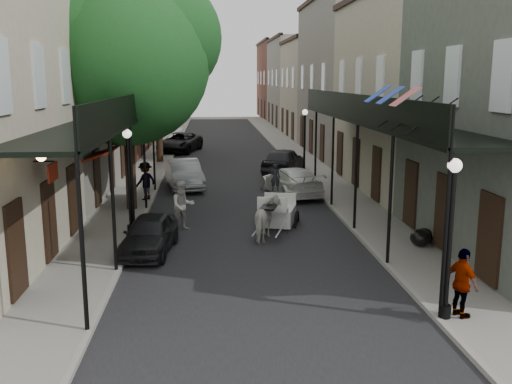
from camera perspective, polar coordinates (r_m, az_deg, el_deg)
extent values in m
plane|color=gray|center=(15.07, 0.43, -10.29)|extent=(140.00, 140.00, 0.00)
cube|color=black|center=(34.43, -2.48, 2.04)|extent=(8.00, 90.00, 0.01)
cube|color=gray|center=(34.60, -10.78, 1.99)|extent=(2.20, 90.00, 0.12)
cube|color=gray|center=(34.96, 5.75, 2.23)|extent=(2.20, 90.00, 0.12)
cube|color=#B2AA8E|center=(44.57, -14.35, 10.59)|extent=(5.00, 80.00, 10.50)
cube|color=gray|center=(45.04, 8.17, 10.82)|extent=(5.00, 80.00, 10.50)
cube|color=black|center=(21.35, -14.85, 6.78)|extent=(2.20, 18.00, 0.12)
cube|color=black|center=(21.16, -12.09, 8.23)|extent=(0.06, 18.00, 1.00)
cylinder|color=black|center=(12.74, -17.02, -4.80)|extent=(0.10, 0.10, 4.00)
cylinder|color=black|center=(20.44, -12.31, 1.40)|extent=(0.10, 0.10, 4.00)
cylinder|color=black|center=(28.30, -10.19, 4.18)|extent=(0.10, 0.10, 4.00)
cube|color=black|center=(21.92, 12.04, 7.02)|extent=(2.20, 18.00, 0.12)
cube|color=black|center=(21.61, 9.39, 8.39)|extent=(0.06, 18.00, 1.00)
cylinder|color=black|center=(13.49, 18.45, -4.00)|extent=(0.10, 0.10, 4.00)
cylinder|color=black|center=(20.91, 9.97, 1.71)|extent=(0.10, 0.10, 4.00)
cylinder|color=black|center=(28.65, 5.99, 4.38)|extent=(0.10, 0.10, 4.00)
cylinder|color=#382619|center=(24.33, -12.56, 4.85)|extent=(0.44, 0.44, 5.60)
sphere|color=#194F20|center=(24.20, -12.90, 12.58)|extent=(6.80, 6.80, 6.80)
sphere|color=#194F20|center=(24.69, -9.57, 15.00)|extent=(5.10, 5.10, 5.10)
cylinder|color=#382619|center=(38.22, -9.70, 6.79)|extent=(0.44, 0.44, 5.04)
sphere|color=#194F20|center=(38.10, -9.85, 11.20)|extent=(6.00, 6.00, 6.00)
sphere|color=#194F20|center=(38.63, -8.00, 12.59)|extent=(4.50, 4.50, 4.50)
cylinder|color=black|center=(14.11, 18.35, -11.25)|extent=(0.28, 0.28, 0.30)
cylinder|color=black|center=(13.61, 18.76, -5.20)|extent=(0.12, 0.12, 3.40)
sphere|color=white|center=(13.22, 19.26, 2.52)|extent=(0.32, 0.32, 0.32)
cylinder|color=black|center=(20.84, -12.37, -3.62)|extent=(0.28, 0.28, 0.30)
cylinder|color=black|center=(20.50, -12.55, 0.57)|extent=(0.12, 0.12, 3.40)
sphere|color=white|center=(20.25, -12.77, 5.72)|extent=(0.32, 0.32, 0.32)
cylinder|color=black|center=(32.82, 4.83, 2.02)|extent=(0.28, 0.28, 0.30)
cylinder|color=black|center=(32.61, 4.87, 4.71)|extent=(0.12, 0.12, 3.40)
sphere|color=white|center=(32.45, 4.93, 7.96)|extent=(0.32, 0.32, 0.32)
imported|color=silver|center=(19.87, 1.20, -2.68)|extent=(1.25, 1.91, 1.49)
torus|color=black|center=(22.54, 0.53, -1.47)|extent=(0.40, 1.14, 1.16)
torus|color=black|center=(22.32, 4.26, -1.63)|extent=(0.40, 1.14, 1.16)
torus|color=black|center=(21.37, 0.36, -2.93)|extent=(0.23, 0.60, 0.60)
torus|color=black|center=(21.19, 3.33, -3.07)|extent=(0.23, 0.60, 0.60)
cube|color=silver|center=(22.16, 2.32, -0.68)|extent=(1.66, 1.91, 0.63)
cube|color=silver|center=(21.16, 1.92, -0.01)|extent=(1.18, 0.77, 0.11)
cube|color=silver|center=(20.89, 1.83, 0.60)|extent=(1.06, 0.38, 0.45)
imported|color=black|center=(21.06, 1.93, 1.49)|extent=(0.42, 0.33, 1.01)
imported|color=beige|center=(21.21, -7.35, -1.37)|extent=(1.09, 0.97, 1.85)
imported|color=gray|center=(26.28, -11.00, 1.10)|extent=(1.24, 1.24, 1.72)
imported|color=gray|center=(14.03, 19.95, -8.57)|extent=(0.68, 1.04, 1.64)
imported|color=black|center=(18.73, -10.60, -4.15)|extent=(1.88, 3.76, 1.23)
imported|color=#A5A6AB|center=(29.41, -7.19, 1.79)|extent=(2.29, 4.61, 1.45)
imported|color=black|center=(44.01, -7.63, 4.94)|extent=(3.70, 5.76, 1.48)
imported|color=silver|center=(27.42, 3.52, 1.07)|extent=(2.95, 5.00, 1.36)
imported|color=black|center=(33.57, 2.76, 3.14)|extent=(3.36, 4.94, 1.56)
ellipsoid|color=black|center=(19.54, 16.10, -4.40)|extent=(0.67, 0.67, 0.57)
ellipsoid|color=black|center=(20.07, 16.45, -4.16)|extent=(0.58, 0.58, 0.47)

